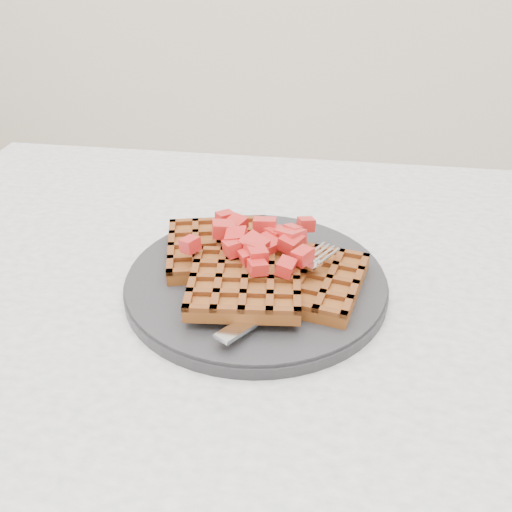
% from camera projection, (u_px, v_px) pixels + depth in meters
% --- Properties ---
extents(table, '(1.20, 0.80, 0.75)m').
position_uv_depth(table, '(371.00, 406.00, 0.61)').
color(table, silver).
rests_on(table, ground).
extents(plate, '(0.27, 0.27, 0.02)m').
position_uv_depth(plate, '(256.00, 282.00, 0.60)').
color(plate, '#242426').
rests_on(plate, table).
extents(waffles, '(0.23, 0.20, 0.03)m').
position_uv_depth(waffles, '(256.00, 268.00, 0.58)').
color(waffles, brown).
rests_on(waffles, plate).
extents(strawberry_pile, '(0.15, 0.15, 0.02)m').
position_uv_depth(strawberry_pile, '(256.00, 244.00, 0.57)').
color(strawberry_pile, '#A00001').
rests_on(strawberry_pile, waffles).
extents(fork, '(0.12, 0.17, 0.02)m').
position_uv_depth(fork, '(289.00, 293.00, 0.55)').
color(fork, silver).
rests_on(fork, plate).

